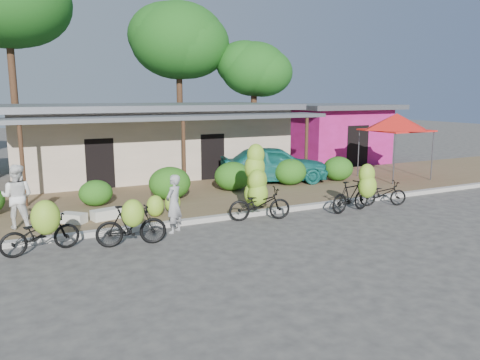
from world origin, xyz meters
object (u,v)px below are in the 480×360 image
object	(u,v)px
vendor	(174,204)
bystander	(17,196)
bike_far_right	(383,193)
bike_left	(132,224)
bike_far_left	(41,230)
bike_right	(356,192)
tree_center_right	(175,39)
sack_far	(73,218)
bike_center	(258,190)
teal_van	(274,164)
sack_near	(106,214)
tree_near_right	(250,67)
red_canopy	(396,122)

from	to	relation	value
vendor	bystander	world-z (taller)	bystander
bike_far_right	bike_left	bearing A→B (deg)	114.41
bike_far_left	bike_right	xyz separation A→B (m)	(9.37, -0.21, 0.11)
tree_center_right	sack_far	world-z (taller)	tree_center_right
bike_right	bike_far_right	world-z (taller)	bike_right
sack_far	bystander	bearing A→B (deg)	175.38
bike_center	teal_van	world-z (taller)	bike_center
sack_near	bystander	xyz separation A→B (m)	(-2.35, 0.13, 0.74)
bike_far_left	tree_center_right	bearing A→B (deg)	-39.25
bike_left	bike_center	distance (m)	4.31
bike_center	sack_near	bearing A→B (deg)	86.04
tree_near_right	bike_far_right	world-z (taller)	tree_near_right
bike_right	bike_far_left	bearing A→B (deg)	79.35
bike_center	bike_far_right	distance (m)	4.69
bike_center	bystander	distance (m)	6.87
bike_far_right	sack_far	size ratio (longest dim) A/B	2.32
bike_right	bike_far_right	distance (m)	1.58
bike_far_right	sack_far	distance (m)	10.11
vendor	teal_van	distance (m)	7.71
sack_far	bystander	size ratio (longest dim) A/B	0.42
bike_far_right	sack_near	world-z (taller)	bike_far_right
tree_near_right	sack_near	xyz separation A→B (m)	(-10.82, -11.40, -5.11)
bike_center	tree_near_right	bearing A→B (deg)	-11.47
vendor	tree_near_right	bearing A→B (deg)	-164.77
vendor	teal_van	bearing A→B (deg)	179.01
bike_right	bike_left	bearing A→B (deg)	82.18
bike_center	sack_near	world-z (taller)	bike_center
tree_center_right	bike_center	distance (m)	16.32
red_canopy	bike_right	bearing A→B (deg)	-144.59
red_canopy	bike_left	bearing A→B (deg)	-162.39
tree_near_right	bike_right	xyz separation A→B (m)	(-3.37, -13.77, -4.67)
tree_near_right	teal_van	size ratio (longest dim) A/B	1.53
sack_far	bystander	distance (m)	1.60
tree_center_right	bike_center	bearing A→B (deg)	-99.52
bike_far_right	sack_near	xyz separation A→B (m)	(-8.97, 2.00, -0.16)
bike_left	bike_right	size ratio (longest dim) A/B	1.02
bike_left	bike_far_right	distance (m)	8.83
bike_left	sack_near	distance (m)	2.59
tree_center_right	teal_van	size ratio (longest dim) A/B	2.01
sack_far	teal_van	distance (m)	9.01
sack_near	sack_far	world-z (taller)	sack_near
bike_far_right	bystander	xyz separation A→B (m)	(-11.31, 2.13, 0.58)
bystander	bike_right	bearing A→B (deg)	-171.22
red_canopy	sack_far	distance (m)	14.05
bike_far_right	bystander	distance (m)	11.53
tree_center_right	sack_near	size ratio (longest dim) A/B	10.77
bike_right	tree_center_right	bearing A→B (deg)	-7.09
bike_center	bike_far_right	world-z (taller)	bike_center
tree_center_right	sack_near	xyz separation A→B (m)	(-6.82, -13.40, -6.74)
vendor	red_canopy	bearing A→B (deg)	156.57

